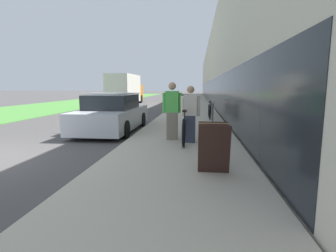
% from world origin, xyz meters
% --- Properties ---
extents(sidewalk_slab, '(3.25, 70.00, 0.16)m').
position_xyz_m(sidewalk_slab, '(4.83, 21.00, 0.08)').
color(sidewalk_slab, '#B2AA99').
rests_on(sidewalk_slab, ground).
extents(storefront_facade, '(10.01, 70.00, 7.39)m').
position_xyz_m(storefront_facade, '(11.50, 29.00, 3.69)').
color(storefront_facade, beige).
rests_on(storefront_facade, ground).
extents(lawn_strip, '(7.64, 70.00, 0.03)m').
position_xyz_m(lawn_strip, '(-7.43, 25.00, 0.01)').
color(lawn_strip, '#478438').
rests_on(lawn_strip, ground).
extents(tandem_bicycle, '(0.52, 2.65, 0.94)m').
position_xyz_m(tandem_bicycle, '(4.92, 2.36, 0.55)').
color(tandem_bicycle, black).
rests_on(tandem_bicycle, sidewalk_slab).
extents(person_rider, '(0.53, 0.21, 1.57)m').
position_xyz_m(person_rider, '(5.07, 2.02, 0.95)').
color(person_rider, '#33384C').
rests_on(person_rider, sidewalk_slab).
extents(person_bystander, '(0.57, 0.22, 1.67)m').
position_xyz_m(person_bystander, '(4.53, 2.37, 1.00)').
color(person_bystander, '#756B5B').
rests_on(person_bystander, sidewalk_slab).
extents(bike_rack_hoop, '(0.05, 0.60, 0.84)m').
position_xyz_m(bike_rack_hoop, '(5.95, 6.79, 0.67)').
color(bike_rack_hoop, '#4C4C51').
rests_on(bike_rack_hoop, sidewalk_slab).
extents(cruiser_bike_nearest, '(0.52, 1.75, 0.86)m').
position_xyz_m(cruiser_bike_nearest, '(5.86, 7.78, 0.52)').
color(cruiser_bike_nearest, black).
rests_on(cruiser_bike_nearest, sidewalk_slab).
extents(cruiser_bike_middle, '(0.52, 1.66, 0.83)m').
position_xyz_m(cruiser_bike_middle, '(5.99, 9.85, 0.51)').
color(cruiser_bike_middle, black).
rests_on(cruiser_bike_middle, sidewalk_slab).
extents(sandwich_board_sign, '(0.56, 0.56, 0.90)m').
position_xyz_m(sandwich_board_sign, '(5.57, -0.48, 0.61)').
color(sandwich_board_sign, '#331E19').
rests_on(sandwich_board_sign, sidewalk_slab).
extents(parked_sedan_curbside, '(1.96, 4.50, 1.47)m').
position_xyz_m(parked_sedan_curbside, '(2.02, 4.50, 0.65)').
color(parked_sedan_curbside, silver).
rests_on(parked_sedan_curbside, ground).
extents(moving_truck, '(2.21, 6.97, 2.88)m').
position_xyz_m(moving_truck, '(-1.81, 20.15, 1.45)').
color(moving_truck, orange).
rests_on(moving_truck, ground).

